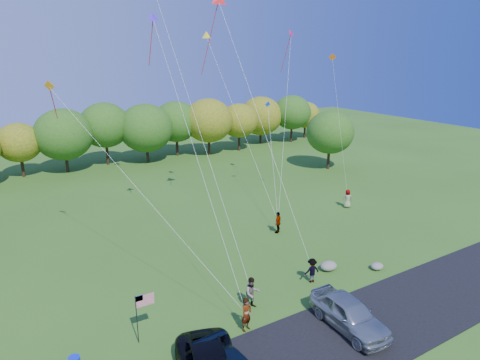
% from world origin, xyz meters
% --- Properties ---
extents(ground, '(140.00, 140.00, 0.00)m').
position_xyz_m(ground, '(0.00, 0.00, 0.00)').
color(ground, '#305C1A').
rests_on(ground, ground).
extents(asphalt_lane, '(44.00, 6.00, 0.06)m').
position_xyz_m(asphalt_lane, '(0.00, -4.00, 0.03)').
color(asphalt_lane, black).
rests_on(asphalt_lane, ground).
extents(treeline, '(76.73, 28.19, 8.51)m').
position_xyz_m(treeline, '(-1.92, 36.39, 4.84)').
color(treeline, '#332012').
rests_on(treeline, ground).
extents(minivan_silver, '(2.29, 5.16, 1.72)m').
position_xyz_m(minivan_silver, '(2.00, -3.50, 0.92)').
color(minivan_silver, '#99A0A3').
rests_on(minivan_silver, asphalt_lane).
extents(flyer_a, '(0.81, 0.66, 1.92)m').
position_xyz_m(flyer_a, '(-2.81, -0.73, 0.96)').
color(flyer_a, '#4C4C59').
rests_on(flyer_a, ground).
extents(flyer_b, '(1.03, 0.85, 1.94)m').
position_xyz_m(flyer_b, '(-1.41, 0.89, 0.97)').
color(flyer_b, '#4C4C59').
rests_on(flyer_b, ground).
extents(flyer_c, '(1.16, 0.79, 1.66)m').
position_xyz_m(flyer_c, '(3.53, 1.32, 0.83)').
color(flyer_c, '#4C4C59').
rests_on(flyer_c, ground).
extents(flyer_d, '(1.15, 0.97, 1.84)m').
position_xyz_m(flyer_d, '(6.38, 8.91, 0.92)').
color(flyer_d, '#4C4C59').
rests_on(flyer_d, ground).
extents(flyer_e, '(1.05, 0.95, 1.80)m').
position_xyz_m(flyer_e, '(15.69, 10.28, 0.90)').
color(flyer_e, '#4C4C59').
rests_on(flyer_e, ground).
extents(flag_assembly, '(1.01, 0.66, 2.73)m').
position_xyz_m(flag_assembly, '(-7.84, 1.29, 2.07)').
color(flag_assembly, black).
rests_on(flag_assembly, ground).
extents(boulder_near, '(1.24, 0.97, 0.62)m').
position_xyz_m(boulder_near, '(5.58, 1.93, 0.31)').
color(boulder_near, '#9E978A').
rests_on(boulder_near, ground).
extents(boulder_far, '(0.93, 0.78, 0.48)m').
position_xyz_m(boulder_far, '(8.51, 0.24, 0.24)').
color(boulder_far, gray).
rests_on(boulder_far, ground).
extents(kites_aloft, '(23.09, 8.74, 14.54)m').
position_xyz_m(kites_aloft, '(3.00, 14.92, 17.95)').
color(kites_aloft, red).
rests_on(kites_aloft, ground).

